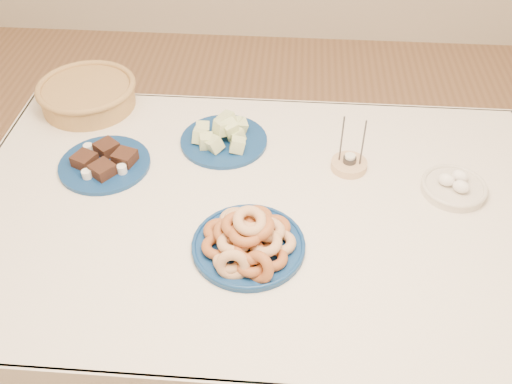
# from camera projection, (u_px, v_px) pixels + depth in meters

# --- Properties ---
(ground) EXTENTS (5.00, 5.00, 0.00)m
(ground) POSITION_uv_depth(u_px,v_px,m) (257.00, 351.00, 2.13)
(ground) COLOR #906444
(ground) RESTS_ON ground
(dining_table) EXTENTS (1.71, 1.11, 0.75)m
(dining_table) POSITION_uv_depth(u_px,v_px,m) (257.00, 232.00, 1.70)
(dining_table) COLOR brown
(dining_table) RESTS_ON ground
(donut_platter) EXTENTS (0.35, 0.35, 0.14)m
(donut_platter) POSITION_uv_depth(u_px,v_px,m) (248.00, 240.00, 1.48)
(donut_platter) COLOR navy
(donut_platter) RESTS_ON dining_table
(melon_plate) EXTENTS (0.33, 0.33, 0.10)m
(melon_plate) POSITION_uv_depth(u_px,v_px,m) (224.00, 136.00, 1.83)
(melon_plate) COLOR navy
(melon_plate) RESTS_ON dining_table
(brownie_plate) EXTENTS (0.37, 0.37, 0.05)m
(brownie_plate) POSITION_uv_depth(u_px,v_px,m) (105.00, 162.00, 1.75)
(brownie_plate) COLOR navy
(brownie_plate) RESTS_ON dining_table
(wicker_basket) EXTENTS (0.36, 0.36, 0.09)m
(wicker_basket) POSITION_uv_depth(u_px,v_px,m) (87.00, 94.00, 1.97)
(wicker_basket) COLOR olive
(wicker_basket) RESTS_ON dining_table
(candle_holder) EXTENTS (0.13, 0.13, 0.18)m
(candle_holder) POSITION_uv_depth(u_px,v_px,m) (349.00, 164.00, 1.74)
(candle_holder) COLOR tan
(candle_holder) RESTS_ON dining_table
(egg_bowl) EXTENTS (0.25, 0.25, 0.06)m
(egg_bowl) POSITION_uv_depth(u_px,v_px,m) (454.00, 187.00, 1.66)
(egg_bowl) COLOR beige
(egg_bowl) RESTS_ON dining_table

